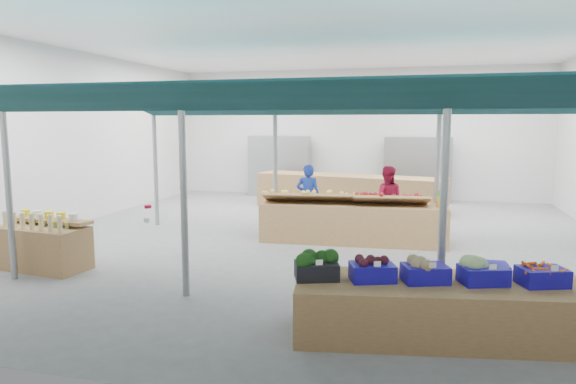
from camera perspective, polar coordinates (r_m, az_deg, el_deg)
name	(u,v)px	position (r m, az deg, el deg)	size (l,w,h in m)	color
floor	(314,239)	(11.02, 2.86, -5.22)	(13.00, 13.00, 0.00)	slate
hall	(328,115)	(12.15, 4.41, 8.54)	(13.00, 13.00, 13.00)	silver
pole_grid	(335,161)	(8.90, 5.24, 3.46)	(10.00, 4.60, 3.00)	gray
awnings	(336,104)	(8.88, 5.32, 9.70)	(9.50, 7.08, 0.30)	#0B312E
back_shelving_left	(279,166)	(17.24, -0.97, 2.85)	(2.00, 0.50, 2.00)	#B23F33
back_shelving_right	(417,170)	(16.56, 14.17, 2.42)	(2.00, 0.50, 2.00)	#B23F33
bottle_shelf	(43,245)	(9.72, -25.58, -5.32)	(1.70, 1.18, 1.00)	brown
veg_counter	(440,309)	(6.34, 16.54, -12.39)	(3.33, 1.11, 0.65)	brown
fruit_counter	(353,223)	(10.71, 7.18, -3.44)	(3.78, 0.90, 0.81)	brown
far_counter	(349,192)	(14.77, 6.79, -0.03)	(5.40, 1.08, 0.97)	brown
crate_stack	(485,287)	(7.33, 21.06, -9.84)	(0.54, 0.38, 0.65)	#150E98
vendor_left	(308,197)	(11.93, 2.25, -0.53)	(0.55, 0.36, 1.51)	#173097
vendor_right	(387,200)	(11.67, 10.89, -0.85)	(0.73, 0.57, 1.51)	maroon
crate_broccoli	(317,266)	(6.08, 3.19, -8.19)	(0.59, 0.50, 0.35)	black
crate_beets	(372,269)	(6.10, 9.36, -8.47)	(0.59, 0.50, 0.29)	#150E98
crate_celeriac	(425,270)	(6.17, 15.00, -8.34)	(0.59, 0.50, 0.31)	#150E98
crate_cabbage	(483,270)	(6.30, 20.88, -8.10)	(0.59, 0.50, 0.35)	#150E98
crate_carrots	(542,276)	(6.52, 26.41, -8.32)	(0.59, 0.50, 0.29)	#150E98
sparrow	(303,261)	(5.95, 1.71, -7.63)	(0.12, 0.09, 0.11)	brown
pole_ribbon	(148,208)	(8.73, -15.32, -1.72)	(0.12, 0.12, 0.28)	red
apple_heap_yellow	(309,195)	(10.63, 2.36, -0.35)	(1.98, 0.95, 0.27)	#997247
apple_heap_red	(391,197)	(10.50, 11.37, -0.60)	(1.58, 0.89, 0.27)	#997247
pineapple	(440,198)	(10.54, 16.51, -0.65)	(0.14, 0.14, 0.39)	#8C6019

